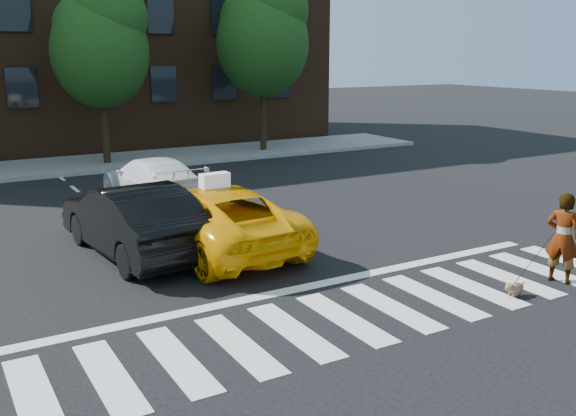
{
  "coord_description": "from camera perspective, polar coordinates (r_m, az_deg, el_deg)",
  "views": [
    {
      "loc": [
        -5.93,
        -8.27,
        4.41
      ],
      "look_at": [
        0.9,
        3.45,
        1.1
      ],
      "focal_mm": 40.0,
      "sensor_mm": 36.0,
      "label": 1
    }
  ],
  "objects": [
    {
      "name": "stop_line",
      "position": [
        12.33,
        0.74,
        -7.22
      ],
      "size": [
        12.0,
        0.3,
        0.01
      ],
      "primitive_type": "cube",
      "color": "silver",
      "rests_on": "ground"
    },
    {
      "name": "taxi",
      "position": [
        14.64,
        -6.76,
        -0.88
      ],
      "size": [
        2.81,
        5.51,
        1.49
      ],
      "primitive_type": "imported",
      "rotation": [
        0.0,
        0.0,
        3.21
      ],
      "color": "#F8AA05",
      "rests_on": "ground"
    },
    {
      "name": "crosswalk",
      "position": [
        11.09,
        5.06,
        -9.74
      ],
      "size": [
        13.0,
        2.4,
        0.01
      ],
      "primitive_type": "cube",
      "color": "silver",
      "rests_on": "ground"
    },
    {
      "name": "sidewalk_far",
      "position": [
        26.8,
        -17.04,
        3.79
      ],
      "size": [
        30.0,
        4.0,
        0.15
      ],
      "primitive_type": "cube",
      "color": "slate",
      "rests_on": "ground"
    },
    {
      "name": "building",
      "position": [
        33.83,
        -20.86,
        15.54
      ],
      "size": [
        26.0,
        10.0,
        12.0
      ],
      "primitive_type": "cube",
      "color": "#422817",
      "rests_on": "ground"
    },
    {
      "name": "ground",
      "position": [
        11.09,
        5.06,
        -9.77
      ],
      "size": [
        120.0,
        120.0,
        0.0
      ],
      "primitive_type": "plane",
      "color": "black",
      "rests_on": "ground"
    },
    {
      "name": "dog",
      "position": [
        12.64,
        19.48,
        -6.72
      ],
      "size": [
        0.5,
        0.2,
        0.29
      ],
      "rotation": [
        0.0,
        0.0,
        -0.02
      ],
      "color": "olive",
      "rests_on": "ground"
    },
    {
      "name": "white_suv",
      "position": [
        19.82,
        -12.0,
        2.52
      ],
      "size": [
        2.17,
        4.71,
        1.33
      ],
      "primitive_type": "imported",
      "rotation": [
        0.0,
        0.0,
        3.21
      ],
      "color": "white",
      "rests_on": "ground"
    },
    {
      "name": "woman",
      "position": [
        13.55,
        23.24,
        -2.45
      ],
      "size": [
        0.65,
        0.77,
        1.8
      ],
      "primitive_type": "imported",
      "rotation": [
        0.0,
        0.0,
        1.96
      ],
      "color": "#999999",
      "rests_on": "ground"
    },
    {
      "name": "tree_mid",
      "position": [
        26.09,
        -16.36,
        14.14
      ],
      "size": [
        3.69,
        3.69,
        7.1
      ],
      "color": "black",
      "rests_on": "ground"
    },
    {
      "name": "tree_right",
      "position": [
        28.64,
        -2.23,
        15.4
      ],
      "size": [
        4.0,
        4.0,
        7.7
      ],
      "color": "black",
      "rests_on": "ground"
    },
    {
      "name": "black_sedan",
      "position": [
        14.6,
        -13.63,
        -0.98
      ],
      "size": [
        2.17,
        5.03,
        1.61
      ],
      "primitive_type": "imported",
      "rotation": [
        0.0,
        0.0,
        3.24
      ],
      "color": "black",
      "rests_on": "ground"
    },
    {
      "name": "taxi_sign",
      "position": [
        14.26,
        -6.54,
        2.46
      ],
      "size": [
        0.67,
        0.32,
        0.32
      ],
      "primitive_type": "cube",
      "rotation": [
        0.0,
        0.0,
        3.21
      ],
      "color": "white",
      "rests_on": "taxi"
    }
  ]
}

